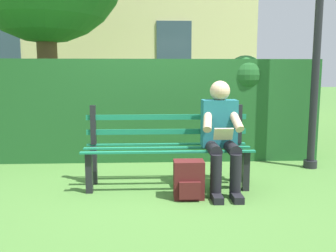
{
  "coord_description": "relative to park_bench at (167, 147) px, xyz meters",
  "views": [
    {
      "loc": [
        0.18,
        3.91,
        1.26
      ],
      "look_at": [
        0.0,
        0.1,
        0.71
      ],
      "focal_mm": 38.57,
      "sensor_mm": 36.0,
      "label": 1
    }
  ],
  "objects": [
    {
      "name": "ground",
      "position": [
        0.0,
        0.07,
        -0.44
      ],
      "size": [
        60.0,
        60.0,
        0.0
      ],
      "primitive_type": "plane",
      "color": "#477533"
    },
    {
      "name": "park_bench",
      "position": [
        0.0,
        0.0,
        0.0
      ],
      "size": [
        1.84,
        0.48,
        0.91
      ],
      "color": "black",
      "rests_on": "ground"
    },
    {
      "name": "person_seated",
      "position": [
        -0.57,
        0.17,
        0.19
      ],
      "size": [
        0.44,
        0.73,
        1.19
      ],
      "color": "#1E6672",
      "rests_on": "ground"
    },
    {
      "name": "hedge_backdrop",
      "position": [
        0.35,
        -1.38,
        0.32
      ],
      "size": [
        5.21,
        0.69,
        1.53
      ],
      "color": "#1E5123",
      "rests_on": "ground"
    },
    {
      "name": "backpack",
      "position": [
        -0.2,
        0.45,
        -0.25
      ],
      "size": [
        0.31,
        0.27,
        0.39
      ],
      "color": "#4C1919",
      "rests_on": "ground"
    }
  ]
}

